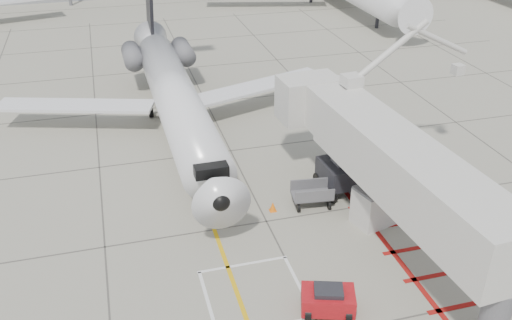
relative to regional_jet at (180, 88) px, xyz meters
name	(u,v)px	position (x,y,z in m)	size (l,w,h in m)	color
ground_plane	(292,271)	(2.70, -13.39, -3.93)	(260.00, 260.00, 0.00)	gray
regional_jet	(180,88)	(0.00, 0.00, 0.00)	(23.79, 30.00, 7.86)	silver
jet_bridge	(407,184)	(7.92, -13.35, -0.26)	(8.70, 18.36, 7.35)	silver
pushback_tug	(328,299)	(3.30, -16.16, -3.30)	(2.15, 1.34, 1.25)	#AD1017
baggage_cart	(312,195)	(5.42, -8.57, -3.28)	(2.07, 1.31, 1.31)	#57565B
ground_power_unit	(380,204)	(8.18, -10.80, -2.92)	(2.56, 1.50, 2.03)	beige
cone_nose	(225,220)	(0.63, -8.99, -3.71)	(0.32, 0.32, 0.44)	#ED520C
cone_side	(273,207)	(3.29, -8.53, -3.67)	(0.37, 0.37, 0.52)	orange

